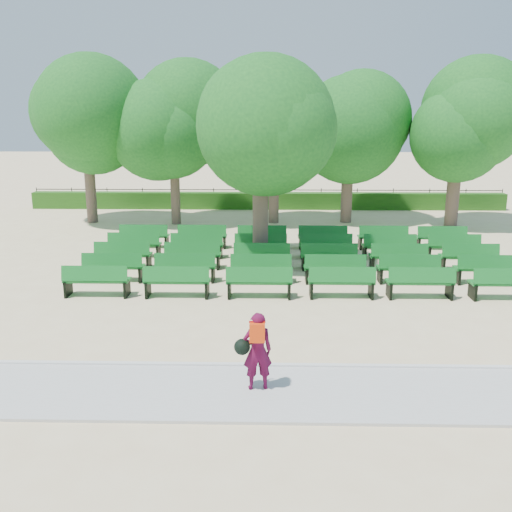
{
  "coord_description": "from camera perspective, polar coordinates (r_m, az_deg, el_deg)",
  "views": [
    {
      "loc": [
        0.1,
        -17.27,
        5.23
      ],
      "look_at": [
        -0.27,
        -1.0,
        1.1
      ],
      "focal_mm": 40.0,
      "sensor_mm": 36.0,
      "label": 1
    }
  ],
  "objects": [
    {
      "name": "paving",
      "position": [
        11.16,
        0.66,
        -13.54
      ],
      "size": [
        30.0,
        2.2,
        0.06
      ],
      "primitive_type": "cube",
      "color": "#B9B8B4",
      "rests_on": "ground"
    },
    {
      "name": "hedge",
      "position": [
        31.64,
        1.13,
        5.54
      ],
      "size": [
        26.0,
        0.7,
        0.9
      ],
      "primitive_type": "cube",
      "color": "#245616",
      "rests_on": "ground"
    },
    {
      "name": "tree_among",
      "position": [
        19.23,
        0.46,
        12.91
      ],
      "size": [
        4.92,
        4.92,
        7.02
      ],
      "color": "brown",
      "rests_on": "ground"
    },
    {
      "name": "person",
      "position": [
        10.92,
        0.01,
        -9.38
      ],
      "size": [
        0.75,
        0.47,
        1.54
      ],
      "rotation": [
        0.0,
        0.0,
        3.31
      ],
      "color": "#4D0B2A",
      "rests_on": "ground"
    },
    {
      "name": "ground",
      "position": [
        18.05,
        0.94,
        -2.61
      ],
      "size": [
        120.0,
        120.0,
        0.0
      ],
      "primitive_type": "plane",
      "color": "beige"
    },
    {
      "name": "bench_array",
      "position": [
        19.54,
        3.9,
        -1.02
      ],
      "size": [
        1.92,
        0.65,
        1.2
      ],
      "rotation": [
        0.0,
        0.0,
        0.03
      ],
      "color": "#136D23",
      "rests_on": "ground"
    },
    {
      "name": "curb",
      "position": [
        12.18,
        0.73,
        -10.93
      ],
      "size": [
        30.0,
        0.12,
        0.1
      ],
      "primitive_type": "cube",
      "color": "silver",
      "rests_on": "ground"
    },
    {
      "name": "fence",
      "position": [
        32.1,
        1.13,
        4.86
      ],
      "size": [
        26.0,
        0.1,
        1.02
      ],
      "primitive_type": null,
      "color": "black",
      "rests_on": "ground"
    },
    {
      "name": "tree_line",
      "position": [
        27.77,
        1.09,
        3.38
      ],
      "size": [
        21.8,
        6.8,
        7.04
      ],
      "primitive_type": null,
      "color": "#1B661F",
      "rests_on": "ground"
    }
  ]
}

